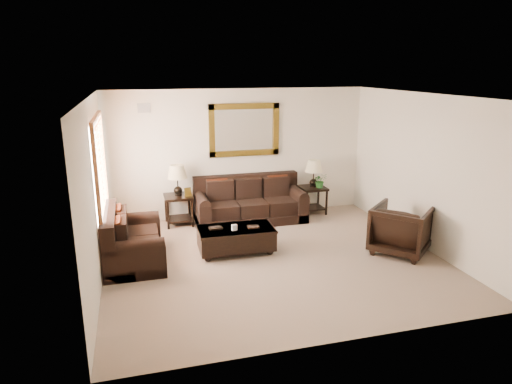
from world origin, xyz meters
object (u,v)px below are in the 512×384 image
object	(u,v)px
loveseat	(130,243)
end_table_right	(313,179)
armchair	(401,227)
end_table_left	(178,186)
coffee_table	(236,237)
sofa	(250,205)

from	to	relation	value
loveseat	end_table_right	distance (m)	4.27
armchair	end_table_right	bearing A→B (deg)	-27.80
end_table_left	coffee_table	size ratio (longest dim) A/B	0.94
end_table_right	sofa	bearing A→B (deg)	-174.76
end_table_left	loveseat	bearing A→B (deg)	-120.29
sofa	coffee_table	size ratio (longest dim) A/B	1.70
loveseat	coffee_table	bearing A→B (deg)	-92.09
sofa	armchair	bearing A→B (deg)	-48.53
sofa	end_table_right	world-z (taller)	end_table_right
end_table_left	end_table_right	world-z (taller)	end_table_left
sofa	end_table_left	size ratio (longest dim) A/B	1.81
loveseat	end_table_right	bearing A→B (deg)	-66.76
end_table_left	armchair	xyz separation A→B (m)	(3.55, -2.49, -0.35)
end_table_right	coffee_table	bearing A→B (deg)	-140.79
armchair	end_table_left	bearing A→B (deg)	13.37
loveseat	coffee_table	xyz separation A→B (m)	(1.77, -0.06, -0.05)
end_table_left	armchair	size ratio (longest dim) A/B	1.34
end_table_left	armchair	distance (m)	4.34
end_table_right	armchair	xyz separation A→B (m)	(0.61, -2.50, -0.31)
end_table_right	coffee_table	xyz separation A→B (m)	(-2.13, -1.74, -0.50)
loveseat	coffee_table	distance (m)	1.77
loveseat	end_table_left	bearing A→B (deg)	-30.29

